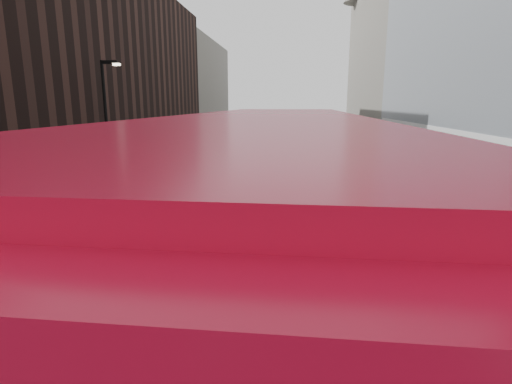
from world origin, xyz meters
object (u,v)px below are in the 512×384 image
(car_a, at_px, (267,192))
(car_c, at_px, (291,168))
(street_lamp, at_px, (108,118))
(car_b, at_px, (287,174))
(red_bus, at_px, (270,244))
(grey_bus, at_px, (317,130))

(car_a, height_order, car_c, car_c)
(street_lamp, height_order, car_b, street_lamp)
(red_bus, distance_m, car_b, 18.17)
(red_bus, relative_size, car_c, 2.50)
(grey_bus, bearing_deg, red_bus, -88.14)
(car_a, distance_m, car_b, 4.83)
(street_lamp, distance_m, car_c, 12.01)
(car_c, bearing_deg, car_b, -86.83)
(grey_bus, height_order, car_c, grey_bus)
(car_a, bearing_deg, car_c, 75.35)
(street_lamp, relative_size, car_c, 1.47)
(red_bus, height_order, car_b, red_bus)
(red_bus, bearing_deg, car_c, 90.70)
(red_bus, height_order, grey_bus, red_bus)
(car_a, bearing_deg, car_b, 73.36)
(red_bus, distance_m, car_a, 13.50)
(street_lamp, xyz_separation_m, car_a, (8.72, -1.31, -3.57))
(street_lamp, distance_m, red_bus, 17.61)
(street_lamp, distance_m, grey_bus, 27.97)
(street_lamp, relative_size, red_bus, 0.59)
(grey_bus, relative_size, car_b, 2.99)
(red_bus, distance_m, car_c, 20.71)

